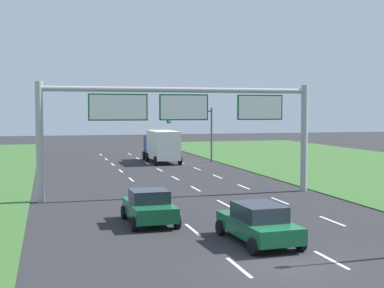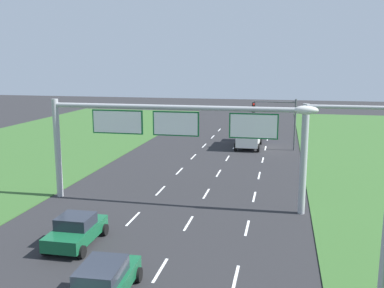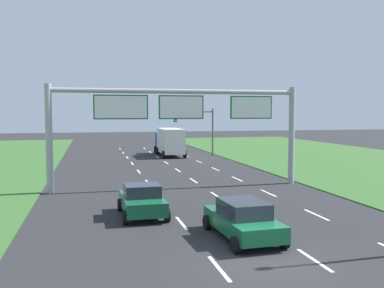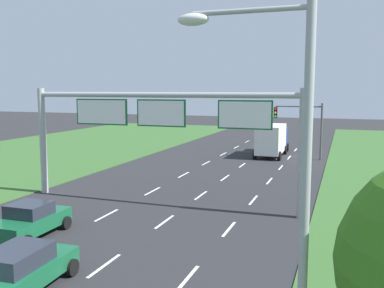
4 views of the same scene
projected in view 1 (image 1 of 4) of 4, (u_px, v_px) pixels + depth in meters
ground_plane at (286, 264)px, 18.63m from camera, size 200.00×200.00×0.00m
lane_dashes_inner_left at (154, 198)px, 32.62m from camera, size 0.14×68.40×0.01m
lane_dashes_inner_right at (208, 195)px, 33.53m from camera, size 0.14×68.40×0.01m
lane_dashes_slip at (260, 193)px, 34.45m from camera, size 0.14×68.40×0.01m
car_near_red at (258, 223)px, 21.56m from camera, size 2.40×4.57×1.58m
car_lead_silver at (149, 207)px, 25.22m from camera, size 2.25×4.02×1.60m
box_truck at (161, 145)px, 54.90m from camera, size 2.70×7.90×3.27m
sign_gantry at (182, 117)px, 32.96m from camera, size 17.24×0.44×7.00m
traffic_light_mast at (193, 125)px, 54.24m from camera, size 4.76×0.49×5.60m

